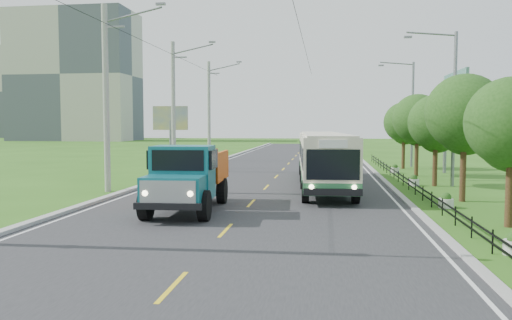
% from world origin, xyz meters
% --- Properties ---
extents(ground, '(240.00, 240.00, 0.00)m').
position_xyz_m(ground, '(0.00, 0.00, 0.00)').
color(ground, '#2B5A15').
rests_on(ground, ground).
extents(road, '(14.00, 120.00, 0.02)m').
position_xyz_m(road, '(0.00, 20.00, 0.01)').
color(road, '#28282B').
rests_on(road, ground).
extents(curb_left, '(0.40, 120.00, 0.15)m').
position_xyz_m(curb_left, '(-7.20, 20.00, 0.07)').
color(curb_left, '#9E9E99').
rests_on(curb_left, ground).
extents(curb_right, '(0.30, 120.00, 0.10)m').
position_xyz_m(curb_right, '(7.15, 20.00, 0.05)').
color(curb_right, '#9E9E99').
rests_on(curb_right, ground).
extents(edge_line_left, '(0.12, 120.00, 0.00)m').
position_xyz_m(edge_line_left, '(-6.65, 20.00, 0.02)').
color(edge_line_left, silver).
rests_on(edge_line_left, road).
extents(edge_line_right, '(0.12, 120.00, 0.00)m').
position_xyz_m(edge_line_right, '(6.65, 20.00, 0.02)').
color(edge_line_right, silver).
rests_on(edge_line_right, road).
extents(centre_dash, '(0.12, 2.20, 0.00)m').
position_xyz_m(centre_dash, '(0.00, 0.00, 0.02)').
color(centre_dash, yellow).
rests_on(centre_dash, road).
extents(railing_right, '(0.04, 40.00, 0.60)m').
position_xyz_m(railing_right, '(8.00, 14.00, 0.30)').
color(railing_right, black).
rests_on(railing_right, ground).
extents(pole_near, '(3.51, 0.32, 10.00)m').
position_xyz_m(pole_near, '(-8.26, 9.00, 5.09)').
color(pole_near, gray).
rests_on(pole_near, ground).
extents(pole_mid, '(3.51, 0.32, 10.00)m').
position_xyz_m(pole_mid, '(-8.26, 21.00, 5.09)').
color(pole_mid, gray).
rests_on(pole_mid, ground).
extents(pole_far, '(3.51, 0.32, 10.00)m').
position_xyz_m(pole_far, '(-8.26, 33.00, 5.09)').
color(pole_far, gray).
rests_on(pole_far, ground).
extents(tree_second, '(3.18, 3.26, 5.30)m').
position_xyz_m(tree_second, '(9.86, 2.14, 3.52)').
color(tree_second, '#382314').
rests_on(tree_second, ground).
extents(tree_third, '(3.60, 3.62, 6.00)m').
position_xyz_m(tree_third, '(9.86, 8.14, 3.99)').
color(tree_third, '#382314').
rests_on(tree_third, ground).
extents(tree_fourth, '(3.24, 3.31, 5.40)m').
position_xyz_m(tree_fourth, '(9.86, 14.14, 3.59)').
color(tree_fourth, '#382314').
rests_on(tree_fourth, ground).
extents(tree_fifth, '(3.48, 3.52, 5.80)m').
position_xyz_m(tree_fifth, '(9.86, 20.14, 3.85)').
color(tree_fifth, '#382314').
rests_on(tree_fifth, ground).
extents(tree_back, '(3.30, 3.36, 5.50)m').
position_xyz_m(tree_back, '(9.86, 26.14, 3.65)').
color(tree_back, '#382314').
rests_on(tree_back, ground).
extents(streetlight_mid, '(3.02, 0.20, 9.07)m').
position_xyz_m(streetlight_mid, '(10.64, 14.00, 4.90)').
color(streetlight_mid, slate).
rests_on(streetlight_mid, ground).
extents(streetlight_far, '(3.02, 0.20, 9.07)m').
position_xyz_m(streetlight_far, '(10.64, 28.00, 4.90)').
color(streetlight_far, slate).
rests_on(streetlight_far, ground).
extents(planter_near, '(0.64, 0.64, 0.67)m').
position_xyz_m(planter_near, '(8.60, 6.00, 0.29)').
color(planter_near, silver).
rests_on(planter_near, ground).
extents(planter_mid, '(0.64, 0.64, 0.67)m').
position_xyz_m(planter_mid, '(8.60, 14.00, 0.29)').
color(planter_mid, silver).
rests_on(planter_mid, ground).
extents(planter_far, '(0.64, 0.64, 0.67)m').
position_xyz_m(planter_far, '(8.60, 22.00, 0.29)').
color(planter_far, silver).
rests_on(planter_far, ground).
extents(billboard_left, '(3.00, 0.20, 5.20)m').
position_xyz_m(billboard_left, '(-9.50, 24.00, 3.87)').
color(billboard_left, slate).
rests_on(billboard_left, ground).
extents(billboard_right, '(0.24, 6.00, 7.30)m').
position_xyz_m(billboard_right, '(12.30, 20.00, 5.34)').
color(billboard_right, slate).
rests_on(billboard_right, ground).
extents(apartment_near, '(28.00, 14.00, 30.00)m').
position_xyz_m(apartment_near, '(-55.00, 95.00, 15.00)').
color(apartment_near, '#B7B2A3').
rests_on(apartment_near, ground).
extents(apartment_far, '(24.00, 14.00, 26.00)m').
position_xyz_m(apartment_far, '(-80.00, 120.00, 13.00)').
color(apartment_far, '#B7B2A3').
rests_on(apartment_far, ground).
extents(bus, '(3.48, 15.94, 3.05)m').
position_xyz_m(bus, '(3.22, 13.02, 1.84)').
color(bus, '#2C6E40').
rests_on(bus, ground).
extents(dump_truck, '(2.88, 6.74, 2.78)m').
position_xyz_m(dump_truck, '(-2.36, 3.80, 1.57)').
color(dump_truck, '#12616D').
rests_on(dump_truck, ground).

